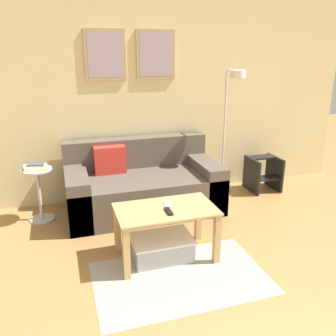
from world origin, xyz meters
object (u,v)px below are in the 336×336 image
at_px(couch, 142,186).
at_px(cell_phone, 168,204).
at_px(side_table, 39,190).
at_px(step_stool, 263,173).
at_px(coffee_table, 166,219).
at_px(floor_lamp, 231,114).
at_px(storage_bin, 161,247).
at_px(book_stack, 36,166).
at_px(remote_control, 169,211).

bearing_deg(couch, cell_phone, -90.12).
height_order(side_table, step_stool, side_table).
distance_m(coffee_table, floor_lamp, 1.83).
relative_size(storage_bin, side_table, 0.92).
relative_size(coffee_table, step_stool, 1.95).
bearing_deg(cell_phone, coffee_table, -106.96).
bearing_deg(floor_lamp, step_stool, -0.56).
bearing_deg(storage_bin, floor_lamp, 44.10).
bearing_deg(step_stool, book_stack, -178.85).
relative_size(couch, storage_bin, 3.18).
height_order(couch, floor_lamp, floor_lamp).
relative_size(storage_bin, floor_lamp, 0.35).
distance_m(couch, coffee_table, 1.10).
bearing_deg(couch, coffee_table, -92.32).
relative_size(couch, floor_lamp, 1.10).
distance_m(storage_bin, side_table, 1.58).
height_order(storage_bin, book_stack, book_stack).
relative_size(storage_bin, step_stool, 1.21).
relative_size(cell_phone, step_stool, 0.31).
bearing_deg(coffee_table, couch, 87.68).
xyz_separation_m(side_table, book_stack, (-0.00, 0.00, 0.27)).
xyz_separation_m(couch, coffee_table, (-0.04, -1.09, 0.09)).
height_order(storage_bin, step_stool, step_stool).
xyz_separation_m(storage_bin, remote_control, (0.04, -0.08, 0.39)).
height_order(storage_bin, side_table, side_table).
bearing_deg(couch, storage_bin, -94.52).
relative_size(coffee_table, remote_control, 5.85).
height_order(book_stack, cell_phone, book_stack).
distance_m(coffee_table, cell_phone, 0.14).
height_order(coffee_table, book_stack, book_stack).
distance_m(book_stack, cell_phone, 1.57).
distance_m(remote_control, step_stool, 2.17).
relative_size(floor_lamp, book_stack, 6.39).
relative_size(side_table, cell_phone, 4.26).
bearing_deg(coffee_table, floor_lamp, 44.97).
relative_size(storage_bin, cell_phone, 3.91).
distance_m(coffee_table, book_stack, 1.61).
relative_size(storage_bin, book_stack, 2.20).
bearing_deg(coffee_table, book_stack, 134.04).
relative_size(storage_bin, remote_control, 3.65).
height_order(floor_lamp, cell_phone, floor_lamp).
relative_size(couch, side_table, 2.92).
relative_size(coffee_table, cell_phone, 6.27).
bearing_deg(floor_lamp, storage_bin, -135.90).
xyz_separation_m(couch, step_stool, (1.69, 0.11, -0.04)).
distance_m(floor_lamp, step_stool, 0.98).
relative_size(side_table, remote_control, 3.97).
bearing_deg(side_table, book_stack, 136.90).
bearing_deg(step_stool, coffee_table, -145.34).
bearing_deg(storage_bin, coffee_table, 6.99).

